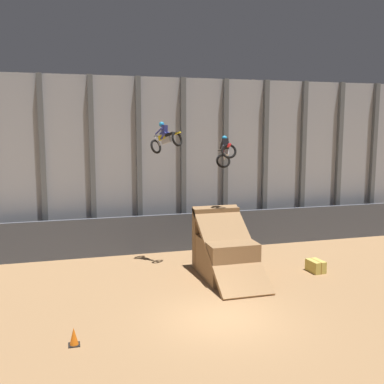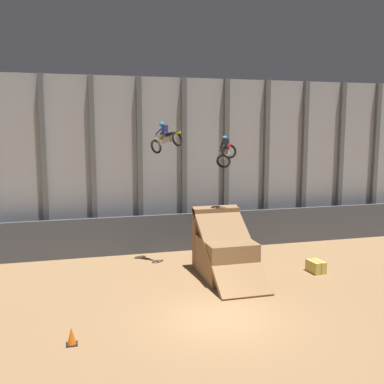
{
  "view_description": "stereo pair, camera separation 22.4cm",
  "coord_description": "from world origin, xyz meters",
  "px_view_note": "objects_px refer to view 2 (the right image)",
  "views": [
    {
      "loc": [
        -5.16,
        -14.42,
        6.76
      ],
      "look_at": [
        0.57,
        5.95,
        3.76
      ],
      "focal_mm": 42.0,
      "sensor_mm": 36.0,
      "label": 1
    },
    {
      "loc": [
        -4.95,
        -14.48,
        6.76
      ],
      "look_at": [
        0.57,
        5.95,
        3.76
      ],
      "focal_mm": 42.0,
      "sensor_mm": 36.0,
      "label": 2
    }
  ],
  "objects_px": {
    "dirt_ramp": "(224,252)",
    "hay_bale_trackside": "(316,266)",
    "rider_bike_right_air": "(226,152)",
    "rider_bike_left_air": "(166,138)",
    "traffic_cone_near_ramp": "(72,336)"
  },
  "relations": [
    {
      "from": "rider_bike_left_air",
      "to": "dirt_ramp",
      "type": "bearing_deg",
      "value": -86.28
    },
    {
      "from": "dirt_ramp",
      "to": "hay_bale_trackside",
      "type": "distance_m",
      "value": 4.49
    },
    {
      "from": "dirt_ramp",
      "to": "hay_bale_trackside",
      "type": "height_order",
      "value": "dirt_ramp"
    },
    {
      "from": "rider_bike_left_air",
      "to": "traffic_cone_near_ramp",
      "type": "xyz_separation_m",
      "value": [
        -4.69,
        -7.78,
        -6.01
      ]
    },
    {
      "from": "dirt_ramp",
      "to": "traffic_cone_near_ramp",
      "type": "height_order",
      "value": "dirt_ramp"
    },
    {
      "from": "traffic_cone_near_ramp",
      "to": "hay_bale_trackside",
      "type": "bearing_deg",
      "value": 21.6
    },
    {
      "from": "hay_bale_trackside",
      "to": "dirt_ramp",
      "type": "bearing_deg",
      "value": 168.96
    },
    {
      "from": "traffic_cone_near_ramp",
      "to": "hay_bale_trackside",
      "type": "height_order",
      "value": "traffic_cone_near_ramp"
    },
    {
      "from": "dirt_ramp",
      "to": "rider_bike_right_air",
      "type": "relative_size",
      "value": 2.62
    },
    {
      "from": "dirt_ramp",
      "to": "rider_bike_right_air",
      "type": "height_order",
      "value": "rider_bike_right_air"
    },
    {
      "from": "traffic_cone_near_ramp",
      "to": "hay_bale_trackside",
      "type": "distance_m",
      "value": 12.07
    },
    {
      "from": "rider_bike_left_air",
      "to": "traffic_cone_near_ramp",
      "type": "relative_size",
      "value": 3.03
    },
    {
      "from": "rider_bike_right_air",
      "to": "hay_bale_trackside",
      "type": "xyz_separation_m",
      "value": [
        3.77,
        -2.3,
        -5.37
      ]
    },
    {
      "from": "traffic_cone_near_ramp",
      "to": "rider_bike_right_air",
      "type": "bearing_deg",
      "value": 42.13
    },
    {
      "from": "dirt_ramp",
      "to": "hay_bale_trackside",
      "type": "bearing_deg",
      "value": -11.04
    }
  ]
}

